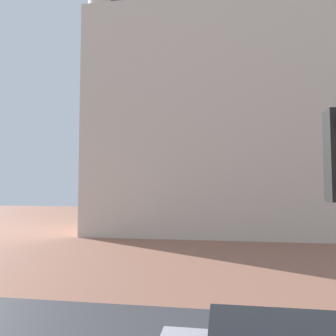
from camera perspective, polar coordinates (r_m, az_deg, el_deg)
ground_plane at (r=10.44m, az=-2.96°, el=-25.71°), size 120.00×120.00×0.00m
landmark_building at (r=31.82m, az=11.84°, el=10.83°), size 25.68×11.50×37.26m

